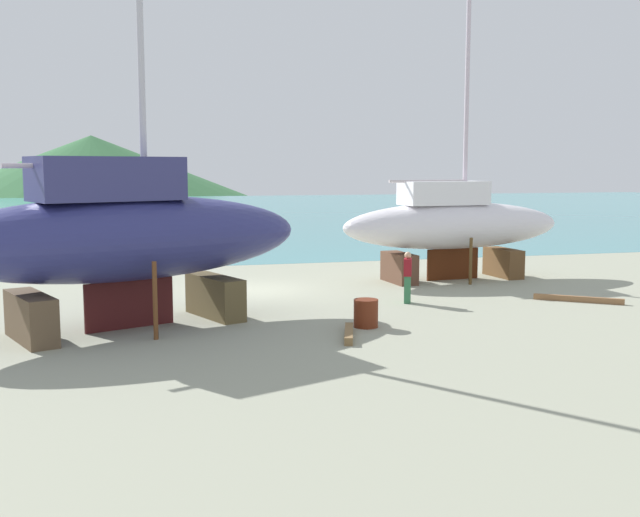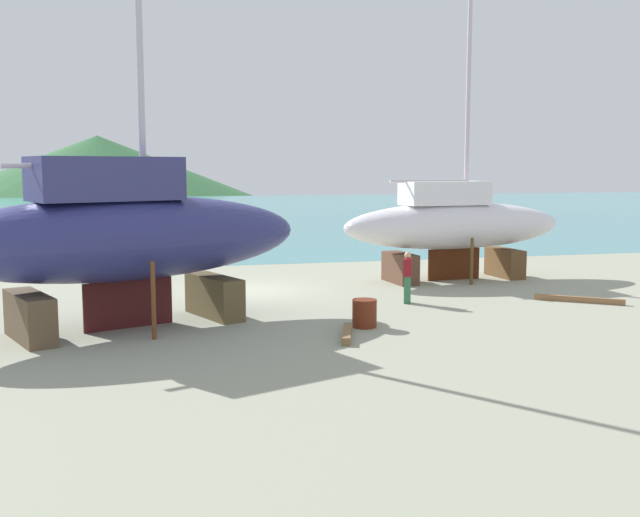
{
  "view_description": "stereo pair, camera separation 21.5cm",
  "coord_description": "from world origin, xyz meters",
  "px_view_note": "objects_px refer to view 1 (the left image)",
  "views": [
    {
      "loc": [
        -4.29,
        -25.77,
        4.33
      ],
      "look_at": [
        1.81,
        -2.32,
        1.36
      ],
      "focal_mm": 41.97,
      "sensor_mm": 36.0,
      "label": 1
    },
    {
      "loc": [
        -4.09,
        -25.83,
        4.33
      ],
      "look_at": [
        1.81,
        -2.32,
        1.36
      ],
      "focal_mm": 41.97,
      "sensor_mm": 36.0,
      "label": 2
    }
  ],
  "objects_px": {
    "sailboat_small_center": "(126,235)",
    "worker": "(408,277)",
    "sailboat_far_slipway": "(453,224)",
    "barrel_tipped_left": "(366,313)"
  },
  "relations": [
    {
      "from": "sailboat_far_slipway",
      "to": "worker",
      "type": "height_order",
      "value": "sailboat_far_slipway"
    },
    {
      "from": "sailboat_far_slipway",
      "to": "barrel_tipped_left",
      "type": "relative_size",
      "value": 19.04
    },
    {
      "from": "worker",
      "to": "barrel_tipped_left",
      "type": "distance_m",
      "value": 3.97
    },
    {
      "from": "sailboat_small_center",
      "to": "worker",
      "type": "xyz_separation_m",
      "value": [
        8.66,
        1.66,
        -1.68
      ]
    },
    {
      "from": "sailboat_small_center",
      "to": "barrel_tipped_left",
      "type": "xyz_separation_m",
      "value": [
        6.25,
        -1.46,
        -2.16
      ]
    },
    {
      "from": "barrel_tipped_left",
      "to": "worker",
      "type": "bearing_deg",
      "value": 52.24
    },
    {
      "from": "sailboat_small_center",
      "to": "barrel_tipped_left",
      "type": "distance_m",
      "value": 6.77
    },
    {
      "from": "worker",
      "to": "sailboat_small_center",
      "type": "bearing_deg",
      "value": -145.41
    },
    {
      "from": "sailboat_small_center",
      "to": "worker",
      "type": "distance_m",
      "value": 8.98
    },
    {
      "from": "sailboat_far_slipway",
      "to": "worker",
      "type": "xyz_separation_m",
      "value": [
        -3.49,
        -4.29,
        -1.3
      ]
    }
  ]
}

